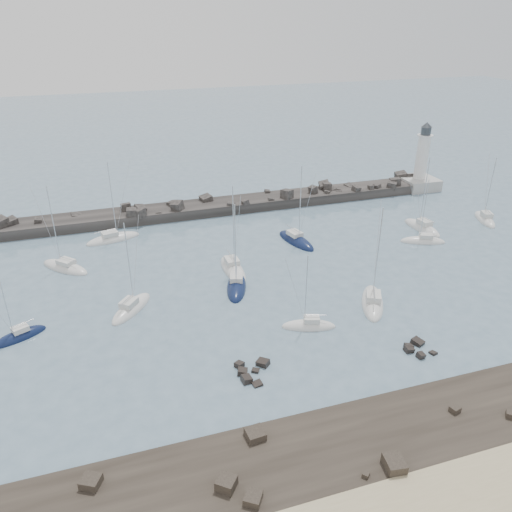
% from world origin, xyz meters
% --- Properties ---
extents(ground, '(400.00, 400.00, 0.00)m').
position_xyz_m(ground, '(0.00, 0.00, 0.00)').
color(ground, slate).
rests_on(ground, ground).
extents(rock_shelf, '(140.00, 12.12, 1.73)m').
position_xyz_m(rock_shelf, '(-0.30, -21.99, 0.01)').
color(rock_shelf, black).
rests_on(rock_shelf, ground).
extents(rock_cluster_near, '(4.08, 4.46, 1.12)m').
position_xyz_m(rock_cluster_near, '(-4.76, -8.67, 0.12)').
color(rock_cluster_near, black).
rests_on(rock_cluster_near, ground).
extents(rock_cluster_far, '(3.27, 3.68, 1.34)m').
position_xyz_m(rock_cluster_far, '(14.30, -10.25, 0.07)').
color(rock_cluster_far, black).
rests_on(rock_cluster_far, ground).
extents(breakwater, '(115.00, 7.49, 5.03)m').
position_xyz_m(breakwater, '(-7.67, 38.00, 0.34)').
color(breakwater, '#292624').
rests_on(breakwater, ground).
extents(lighthouse, '(7.00, 7.00, 14.60)m').
position_xyz_m(lighthouse, '(47.00, 38.00, 3.09)').
color(lighthouse, '#A1A19C').
rests_on(lighthouse, ground).
extents(sailboat_1, '(7.91, 8.02, 13.52)m').
position_xyz_m(sailboat_1, '(-23.77, 22.09, 0.13)').
color(sailboat_1, silver).
rests_on(sailboat_1, ground).
extents(sailboat_2, '(6.49, 4.48, 10.12)m').
position_xyz_m(sailboat_2, '(-28.47, 5.47, 0.14)').
color(sailboat_2, '#0E183B').
rests_on(sailboat_2, ground).
extents(sailboat_3, '(6.82, 7.77, 12.66)m').
position_xyz_m(sailboat_3, '(-15.52, 7.67, 0.14)').
color(sailboat_3, silver).
rests_on(sailboat_3, ground).
extents(sailboat_4, '(9.33, 4.80, 14.03)m').
position_xyz_m(sailboat_4, '(-16.46, 30.38, 0.13)').
color(sailboat_4, silver).
rests_on(sailboat_4, ground).
extents(sailboat_5, '(6.82, 3.90, 10.48)m').
position_xyz_m(sailboat_5, '(4.39, -2.78, 0.14)').
color(sailboat_5, silver).
rests_on(sailboat_5, ground).
extents(sailboat_6, '(3.00, 8.98, 14.12)m').
position_xyz_m(sailboat_6, '(-0.42, 14.03, 0.15)').
color(sailboat_6, silver).
rests_on(sailboat_6, ground).
extents(sailboat_7, '(6.45, 9.13, 14.14)m').
position_xyz_m(sailboat_7, '(14.29, -0.47, 0.16)').
color(sailboat_7, silver).
rests_on(sailboat_7, ground).
extents(sailboat_8, '(4.80, 9.25, 14.01)m').
position_xyz_m(sailboat_8, '(12.10, 20.51, 0.14)').
color(sailboat_8, '#0E183B').
rests_on(sailboat_8, ground).
extents(sailboat_9, '(7.54, 4.84, 11.54)m').
position_xyz_m(sailboat_9, '(31.83, 13.98, 0.14)').
color(sailboat_9, silver).
rests_on(sailboat_9, ground).
extents(sailboat_10, '(3.65, 8.71, 13.58)m').
position_xyz_m(sailboat_10, '(34.88, 18.74, 0.16)').
color(sailboat_10, silver).
rests_on(sailboat_10, ground).
extents(sailboat_12, '(4.86, 8.05, 12.43)m').
position_xyz_m(sailboat_12, '(47.97, 18.60, 0.16)').
color(sailboat_12, silver).
rests_on(sailboat_12, ground).
extents(sailboat_13, '(5.09, 8.84, 13.45)m').
position_xyz_m(sailboat_13, '(-1.27, 9.08, 0.15)').
color(sailboat_13, '#0E183B').
rests_on(sailboat_13, ground).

